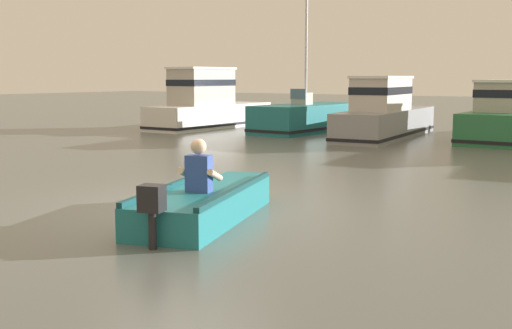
{
  "coord_description": "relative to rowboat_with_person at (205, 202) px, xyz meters",
  "views": [
    {
      "loc": [
        6.56,
        -7.72,
        2.05
      ],
      "look_at": [
        0.43,
        1.42,
        0.55
      ],
      "focal_mm": 45.45,
      "sensor_mm": 36.0,
      "label": 1
    }
  ],
  "objects": [
    {
      "name": "moored_boat_teal",
      "position": [
        -6.16,
        13.95,
        0.25
      ],
      "size": [
        2.09,
        5.38,
        4.97
      ],
      "color": "#1E727A",
      "rests_on": "ground"
    },
    {
      "name": "ground_plane",
      "position": [
        -0.84,
        0.52,
        -0.25
      ],
      "size": [
        120.0,
        120.0,
        0.0
      ],
      "primitive_type": "plane",
      "color": "slate"
    },
    {
      "name": "moored_boat_white",
      "position": [
        -10.37,
        13.31,
        0.63
      ],
      "size": [
        1.82,
        6.37,
        2.41
      ],
      "color": "white",
      "rests_on": "ground"
    },
    {
      "name": "moored_boat_grey",
      "position": [
        -2.81,
        13.31,
        0.52
      ],
      "size": [
        2.25,
        6.81,
        2.07
      ],
      "color": "gray",
      "rests_on": "ground"
    },
    {
      "name": "moored_boat_green",
      "position": [
        0.95,
        14.69,
        0.48
      ],
      "size": [
        2.12,
        6.18,
        1.95
      ],
      "color": "#287042",
      "rests_on": "ground"
    },
    {
      "name": "rowboat_with_person",
      "position": [
        0.0,
        0.0,
        0.0
      ],
      "size": [
        1.96,
        3.67,
        1.19
      ],
      "color": "#1E727A",
      "rests_on": "ground"
    }
  ]
}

